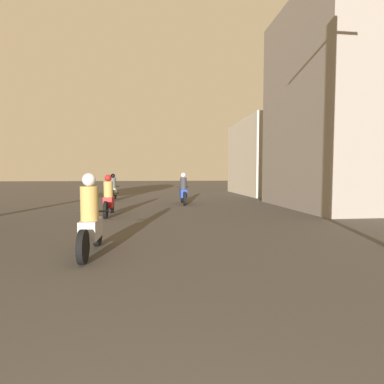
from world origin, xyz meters
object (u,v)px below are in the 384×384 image
at_px(motorcycle_red, 109,199).
at_px(motorcycle_blue, 183,192).
at_px(building_right_near, 347,106).
at_px(motorcycle_silver, 90,222).
at_px(motorcycle_white, 113,189).
at_px(building_right_far, 276,158).

xyz_separation_m(motorcycle_red, motorcycle_blue, (3.01, 3.66, 0.02)).
relative_size(motorcycle_red, building_right_near, 0.23).
relative_size(motorcycle_silver, motorcycle_white, 0.95).
xyz_separation_m(motorcycle_silver, motorcycle_red, (-0.45, 5.21, -0.02)).
relative_size(motorcycle_silver, motorcycle_red, 0.92).
distance_m(motorcycle_blue, building_right_far, 9.94).
relative_size(motorcycle_red, building_right_far, 0.28).
xyz_separation_m(motorcycle_white, building_right_near, (10.61, -4.87, 3.81)).
height_order(motorcycle_red, motorcycle_blue, motorcycle_blue).
distance_m(motorcycle_blue, building_right_near, 8.22).
xyz_separation_m(motorcycle_silver, motorcycle_blue, (2.56, 8.87, 0.00)).
xyz_separation_m(motorcycle_silver, motorcycle_white, (-1.13, 11.44, -0.01)).
bearing_deg(motorcycle_red, building_right_far, 37.02).
relative_size(building_right_near, building_right_far, 1.24).
height_order(motorcycle_silver, motorcycle_red, motorcycle_silver).
distance_m(motorcycle_red, building_right_near, 10.73).
distance_m(motorcycle_silver, building_right_near, 12.15).
xyz_separation_m(motorcycle_silver, building_right_near, (9.48, 6.57, 3.80)).
height_order(motorcycle_blue, building_right_near, building_right_near).
bearing_deg(motorcycle_blue, building_right_near, -11.36).
bearing_deg(motorcycle_silver, motorcycle_white, 97.59).
distance_m(motorcycle_blue, motorcycle_white, 4.50).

